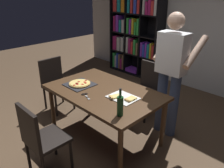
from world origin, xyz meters
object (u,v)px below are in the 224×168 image
at_px(wine_bottle, 120,105).
at_px(chair_near_camera, 40,137).
at_px(dining_table, 104,95).
at_px(kitchen_scissors, 86,95).
at_px(person_serving_pizza, 171,69).
at_px(pepperoni_pizza_on_tray, 80,84).
at_px(chair_left_end, 55,81).
at_px(bookshelf, 134,33).
at_px(chair_far_side, 147,86).

bearing_deg(wine_bottle, chair_near_camera, -130.88).
height_order(dining_table, kitchen_scissors, kitchen_scissors).
bearing_deg(person_serving_pizza, pepperoni_pizza_on_tray, -136.59).
distance_m(person_serving_pizza, pepperoni_pizza_on_tray, 1.29).
xyz_separation_m(wine_bottle, kitchen_scissors, (-0.64, 0.03, -0.11)).
xyz_separation_m(chair_left_end, bookshelf, (-0.21, 2.37, 0.49)).
distance_m(dining_table, bookshelf, 2.81).
bearing_deg(pepperoni_pizza_on_tray, chair_far_side, 70.59).
bearing_deg(kitchen_scissors, dining_table, 78.57).
xyz_separation_m(person_serving_pizza, kitchen_scissors, (-0.59, -1.03, -0.24)).
height_order(chair_near_camera, pepperoni_pizza_on_tray, chair_near_camera).
xyz_separation_m(pepperoni_pizza_on_tray, wine_bottle, (0.97, -0.19, 0.10)).
relative_size(chair_near_camera, person_serving_pizza, 0.51).
relative_size(dining_table, chair_near_camera, 1.72).
bearing_deg(dining_table, chair_near_camera, -90.00).
xyz_separation_m(chair_left_end, kitchen_scissors, (1.21, -0.27, 0.24)).
bearing_deg(bookshelf, pepperoni_pizza_on_tray, -66.40).
distance_m(chair_near_camera, kitchen_scissors, 0.75).
height_order(person_serving_pizza, kitchen_scissors, person_serving_pizza).
xyz_separation_m(chair_far_side, kitchen_scissors, (-0.05, -1.25, 0.24)).
relative_size(chair_near_camera, chair_far_side, 1.00).
xyz_separation_m(chair_near_camera, pepperoni_pizza_on_tray, (-0.38, 0.86, 0.25)).
relative_size(chair_near_camera, wine_bottle, 2.85).
distance_m(chair_far_side, person_serving_pizza, 0.76).
bearing_deg(chair_far_side, person_serving_pizza, -22.34).
distance_m(bookshelf, kitchen_scissors, 3.01).
xyz_separation_m(bookshelf, pepperoni_pizza_on_tray, (1.09, -2.48, -0.23)).
relative_size(chair_far_side, person_serving_pizza, 0.51).
height_order(person_serving_pizza, wine_bottle, person_serving_pizza).
bearing_deg(dining_table, chair_left_end, 180.00).
distance_m(dining_table, kitchen_scissors, 0.29).
relative_size(chair_far_side, kitchen_scissors, 4.53).
xyz_separation_m(person_serving_pizza, wine_bottle, (0.05, -1.06, -0.13)).
xyz_separation_m(dining_table, bookshelf, (-1.47, 2.37, 0.32)).
distance_m(dining_table, chair_near_camera, 0.99).
xyz_separation_m(dining_table, chair_far_side, (0.00, 0.98, -0.16)).
relative_size(chair_far_side, bookshelf, 0.46).
relative_size(chair_near_camera, pepperoni_pizza_on_tray, 2.48).
distance_m(chair_far_side, bookshelf, 2.08).
height_order(chair_far_side, person_serving_pizza, person_serving_pizza).
distance_m(bookshelf, pepperoni_pizza_on_tray, 2.72).
xyz_separation_m(dining_table, chair_left_end, (-1.26, 0.00, -0.16)).
height_order(chair_near_camera, wine_bottle, wine_bottle).
distance_m(dining_table, wine_bottle, 0.68).
xyz_separation_m(chair_far_side, pepperoni_pizza_on_tray, (-0.38, -1.09, 0.25)).
height_order(dining_table, chair_far_side, chair_far_side).
bearing_deg(chair_left_end, pepperoni_pizza_on_tray, -7.36).
relative_size(dining_table, pepperoni_pizza_on_tray, 4.26).
relative_size(bookshelf, kitchen_scissors, 9.83).
height_order(wine_bottle, kitchen_scissors, wine_bottle).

